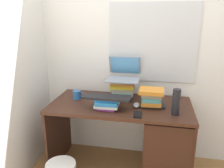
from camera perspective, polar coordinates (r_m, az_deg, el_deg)
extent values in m
plane|color=olive|center=(2.61, 1.93, -19.77)|extent=(6.00, 6.00, 0.00)
cube|color=white|center=(2.48, 3.64, 10.83)|extent=(6.00, 0.05, 2.60)
cube|color=silver|center=(2.44, 9.95, 9.86)|extent=(0.90, 0.01, 0.80)
cube|color=silver|center=(2.44, -20.36, 9.74)|extent=(0.05, 6.00, 2.60)
cube|color=#381E14|center=(2.26, 2.10, -5.21)|extent=(1.35, 0.66, 0.03)
cube|color=#381E14|center=(2.60, -12.92, -11.44)|extent=(0.02, 0.61, 0.69)
cube|color=#381E14|center=(2.43, 18.19, -14.06)|extent=(0.02, 0.61, 0.69)
cube|color=#321B12|center=(2.38, 12.97, -14.29)|extent=(0.41, 0.56, 0.66)
cube|color=black|center=(2.38, 2.37, -3.41)|extent=(0.21, 0.19, 0.03)
cube|color=white|center=(2.38, 2.46, -2.78)|extent=(0.22, 0.15, 0.02)
cube|color=teal|center=(2.36, 2.75, -2.18)|extent=(0.18, 0.17, 0.03)
cube|color=gray|center=(2.36, 2.63, -1.34)|extent=(0.23, 0.16, 0.04)
cube|color=yellow|center=(2.35, 2.53, -0.58)|extent=(0.24, 0.15, 0.03)
cube|color=orange|center=(2.33, 2.66, 0.06)|extent=(0.24, 0.15, 0.03)
cube|color=gray|center=(2.32, 2.29, 0.58)|extent=(0.20, 0.14, 0.02)
cube|color=#8C338C|center=(2.14, -1.28, -5.76)|extent=(0.16, 0.14, 0.02)
cube|color=white|center=(2.13, -1.21, -5.07)|extent=(0.22, 0.19, 0.03)
cube|color=#2672B2|center=(2.12, -1.20, -4.44)|extent=(0.21, 0.20, 0.03)
cube|color=#2672B2|center=(2.11, -1.09, -3.80)|extent=(0.23, 0.13, 0.02)
cube|color=black|center=(2.23, 9.81, -5.14)|extent=(0.24, 0.15, 0.02)
cube|color=orange|center=(2.21, 9.57, -4.53)|extent=(0.19, 0.16, 0.04)
cube|color=teal|center=(2.19, 9.60, -3.57)|extent=(0.18, 0.16, 0.04)
cube|color=gray|center=(2.19, 9.79, -2.57)|extent=(0.19, 0.15, 0.04)
cube|color=orange|center=(2.17, 9.70, -1.72)|extent=(0.23, 0.18, 0.04)
cube|color=gray|center=(2.33, 2.56, 1.03)|extent=(0.33, 0.23, 0.01)
cube|color=gray|center=(2.46, 3.17, 4.54)|extent=(0.33, 0.10, 0.21)
cube|color=#59A5E5|center=(2.45, 3.15, 4.57)|extent=(0.30, 0.09, 0.18)
cube|color=black|center=(2.10, -1.15, -3.28)|extent=(0.42, 0.14, 0.02)
ellipsoid|color=#A5A8AD|center=(2.19, 6.01, -5.18)|extent=(0.06, 0.10, 0.04)
cylinder|color=#265999|center=(2.39, -8.60, -2.66)|extent=(0.08, 0.08, 0.09)
torus|color=#265999|center=(2.38, -7.39, -2.65)|extent=(0.05, 0.01, 0.05)
cylinder|color=black|center=(2.06, 15.45, -4.29)|extent=(0.07, 0.07, 0.23)
cube|color=black|center=(2.02, 6.29, -7.45)|extent=(0.07, 0.14, 0.01)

